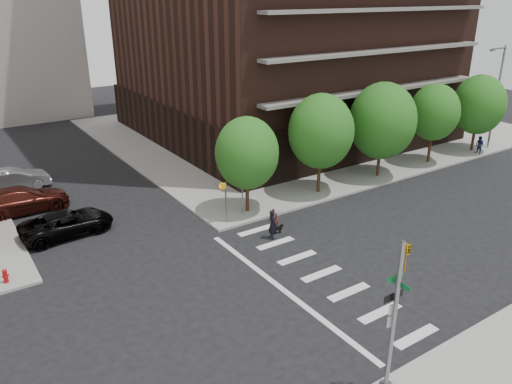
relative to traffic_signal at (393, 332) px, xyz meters
The scene contains 19 objects.
ground 7.98m from the traffic_signal, 86.42° to the left, with size 120.00×120.00×0.00m, color black.
sidewalk_ne 37.51m from the traffic_signal, 55.92° to the left, with size 39.00×33.00×0.15m, color gray.
crosswalk 8.40m from the traffic_signal, 70.35° to the left, with size 3.85×13.00×0.01m.
tree_a 16.66m from the traffic_signal, 74.39° to the left, with size 4.00×4.00×5.90m.
tree_b 19.20m from the traffic_signal, 56.79° to the left, with size 4.50×4.50×6.65m.
tree_c 23.02m from the traffic_signal, 44.16° to the left, with size 5.00×5.00×6.80m.
tree_d 27.63m from the traffic_signal, 35.44° to the left, with size 4.00×4.00×6.20m.
tree_e 32.69m from the traffic_signal, 29.33° to the left, with size 4.50×4.50×6.35m.
traffic_signal is the anchor object (origin of this frame).
pedestrian_signal 15.69m from the traffic_signal, 79.76° to the left, with size 2.18×0.67×2.60m.
fire_hydrant 18.42m from the traffic_signal, 123.26° to the left, with size 0.24×0.24×0.73m.
streetlamp 34.21m from the traffic_signal, 27.39° to the left, with size 2.14×0.22×9.00m.
parked_car_black 20.25m from the traffic_signal, 107.51° to the left, with size 5.29×2.44×1.47m, color black.
parked_car_maroon 25.49m from the traffic_signal, 107.58° to the left, with size 5.90×2.40×1.71m, color #491812.
parked_car_silver 29.64m from the traffic_signal, 104.48° to the left, with size 4.91×1.71×1.62m, color #AFB4B8.
scooter 15.11m from the traffic_signal, 69.50° to the left, with size 0.58×1.65×0.87m, color maroon.
dog_walker 12.81m from the traffic_signal, 73.06° to the left, with size 0.43×0.65×1.78m, color black.
dog 13.44m from the traffic_signal, 70.68° to the left, with size 0.62×0.25×0.52m.
pedestrian_far 31.81m from the traffic_signal, 28.18° to the left, with size 0.59×0.76×1.56m, color #1B234C.
Camera 1 is at (-12.03, -16.43, 13.36)m, focal length 35.00 mm.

